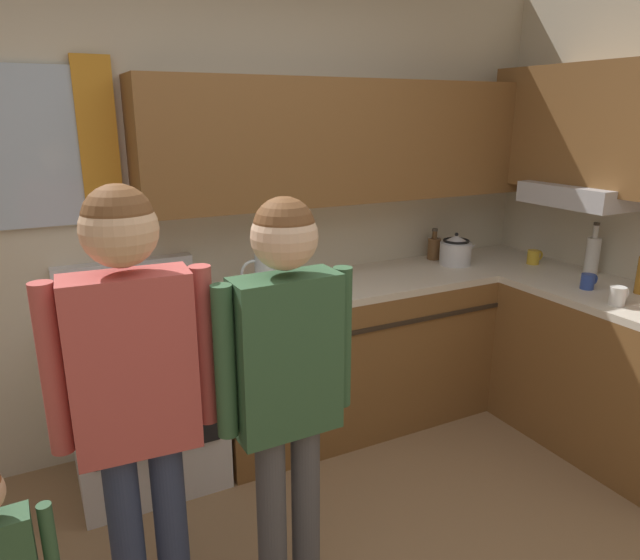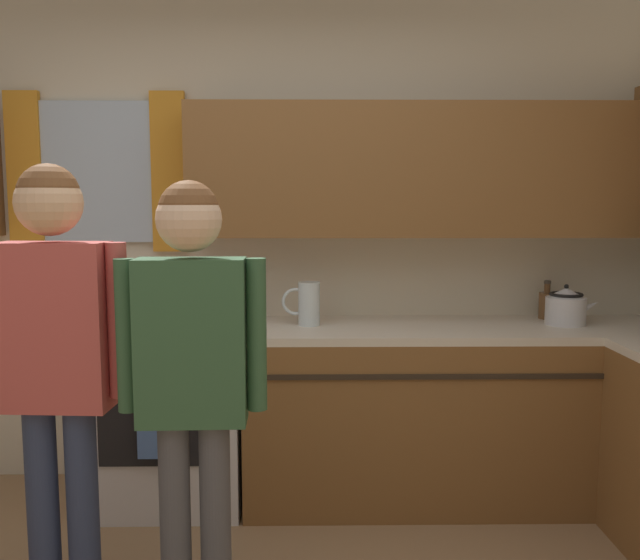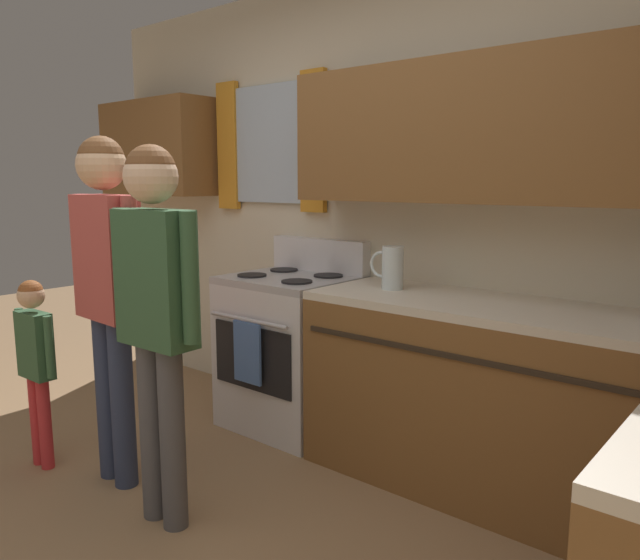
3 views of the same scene
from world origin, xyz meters
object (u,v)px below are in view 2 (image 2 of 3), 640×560
(stovetop_kettle, at_px, (566,306))
(adult_in_plaid, at_px, (192,359))
(stove_oven, at_px, (175,410))
(water_pitcher, at_px, (308,303))
(bottle_squat_brown, at_px, (547,304))
(adult_holding_child, at_px, (55,344))

(stovetop_kettle, xyz_separation_m, adult_in_plaid, (-1.69, -1.15, 0.01))
(stove_oven, height_order, water_pitcher, water_pitcher)
(stove_oven, xyz_separation_m, stovetop_kettle, (1.99, 0.02, 0.53))
(stove_oven, relative_size, stovetop_kettle, 4.02)
(stovetop_kettle, bearing_deg, stove_oven, -179.38)
(bottle_squat_brown, height_order, water_pitcher, water_pitcher)
(adult_in_plaid, bearing_deg, adult_holding_child, 171.10)
(adult_holding_child, bearing_deg, stovetop_kettle, 26.43)
(water_pitcher, bearing_deg, adult_holding_child, -128.48)
(stovetop_kettle, xyz_separation_m, water_pitcher, (-1.31, 0.00, 0.02))
(bottle_squat_brown, bearing_deg, stovetop_kettle, -78.00)
(bottle_squat_brown, distance_m, stovetop_kettle, 0.18)
(stovetop_kettle, bearing_deg, water_pitcher, 179.99)
(water_pitcher, height_order, adult_in_plaid, adult_in_plaid)
(stovetop_kettle, bearing_deg, adult_holding_child, -153.57)
(stovetop_kettle, bearing_deg, bottle_squat_brown, 102.00)
(stove_oven, xyz_separation_m, adult_holding_child, (-0.18, -1.06, 0.57))
(water_pitcher, relative_size, adult_in_plaid, 0.14)
(bottle_squat_brown, relative_size, stovetop_kettle, 0.75)
(stovetop_kettle, distance_m, water_pitcher, 1.31)
(stove_oven, bearing_deg, bottle_squat_brown, 5.70)
(stovetop_kettle, distance_m, adult_in_plaid, 2.05)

